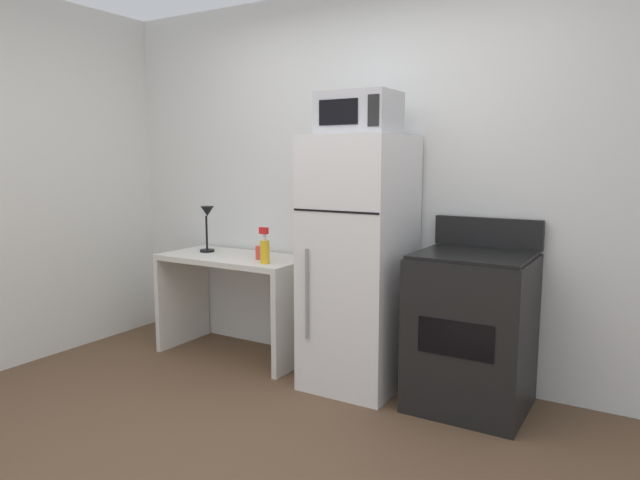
{
  "coord_description": "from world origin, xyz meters",
  "views": [
    {
      "loc": [
        1.7,
        -1.9,
        1.45
      ],
      "look_at": [
        -0.1,
        1.1,
        0.96
      ],
      "focal_mm": 32.17,
      "sensor_mm": 36.0,
      "label": 1
    }
  ],
  "objects_px": {
    "desk_lamp": "(207,221)",
    "refrigerator": "(359,263)",
    "spray_bottle": "(265,249)",
    "coffee_mug": "(261,253)",
    "oven_range": "(471,330)",
    "microwave": "(359,114)",
    "desk": "(236,286)"
  },
  "relations": [
    {
      "from": "desk_lamp",
      "to": "coffee_mug",
      "type": "relative_size",
      "value": 3.72
    },
    {
      "from": "desk_lamp",
      "to": "microwave",
      "type": "distance_m",
      "value": 1.51
    },
    {
      "from": "coffee_mug",
      "to": "desk_lamp",
      "type": "bearing_deg",
      "value": 176.2
    },
    {
      "from": "desk_lamp",
      "to": "microwave",
      "type": "xyz_separation_m",
      "value": [
        1.32,
        -0.07,
        0.74
      ]
    },
    {
      "from": "desk",
      "to": "oven_range",
      "type": "distance_m",
      "value": 1.77
    },
    {
      "from": "microwave",
      "to": "desk_lamp",
      "type": "bearing_deg",
      "value": 176.84
    },
    {
      "from": "refrigerator",
      "to": "microwave",
      "type": "distance_m",
      "value": 0.93
    },
    {
      "from": "coffee_mug",
      "to": "microwave",
      "type": "xyz_separation_m",
      "value": [
        0.79,
        -0.04,
        0.93
      ]
    },
    {
      "from": "desk_lamp",
      "to": "desk",
      "type": "bearing_deg",
      "value": -2.87
    },
    {
      "from": "desk",
      "to": "spray_bottle",
      "type": "xyz_separation_m",
      "value": [
        0.38,
        -0.15,
        0.33
      ]
    },
    {
      "from": "spray_bottle",
      "to": "desk_lamp",
      "type": "bearing_deg",
      "value": 165.87
    },
    {
      "from": "desk",
      "to": "coffee_mug",
      "type": "relative_size",
      "value": 11.76
    },
    {
      "from": "desk",
      "to": "microwave",
      "type": "distance_m",
      "value": 1.6
    },
    {
      "from": "coffee_mug",
      "to": "refrigerator",
      "type": "xyz_separation_m",
      "value": [
        0.79,
        -0.02,
        0.0
      ]
    },
    {
      "from": "desk",
      "to": "desk_lamp",
      "type": "distance_m",
      "value": 0.54
    },
    {
      "from": "desk",
      "to": "oven_range",
      "type": "xyz_separation_m",
      "value": [
        1.77,
        -0.02,
        -0.05
      ]
    },
    {
      "from": "microwave",
      "to": "refrigerator",
      "type": "bearing_deg",
      "value": 90.32
    },
    {
      "from": "coffee_mug",
      "to": "refrigerator",
      "type": "height_order",
      "value": "refrigerator"
    },
    {
      "from": "spray_bottle",
      "to": "desk",
      "type": "bearing_deg",
      "value": 158.43
    },
    {
      "from": "desk",
      "to": "desk_lamp",
      "type": "relative_size",
      "value": 3.16
    },
    {
      "from": "desk",
      "to": "coffee_mug",
      "type": "xyz_separation_m",
      "value": [
        0.26,
        -0.02,
        0.28
      ]
    },
    {
      "from": "desk_lamp",
      "to": "spray_bottle",
      "type": "height_order",
      "value": "desk_lamp"
    },
    {
      "from": "desk",
      "to": "spray_bottle",
      "type": "height_order",
      "value": "spray_bottle"
    },
    {
      "from": "desk",
      "to": "coffee_mug",
      "type": "bearing_deg",
      "value": -4.8
    },
    {
      "from": "desk_lamp",
      "to": "spray_bottle",
      "type": "bearing_deg",
      "value": -14.13
    },
    {
      "from": "desk",
      "to": "oven_range",
      "type": "height_order",
      "value": "oven_range"
    },
    {
      "from": "microwave",
      "to": "oven_range",
      "type": "relative_size",
      "value": 0.42
    },
    {
      "from": "oven_range",
      "to": "microwave",
      "type": "bearing_deg",
      "value": -176.84
    },
    {
      "from": "desk",
      "to": "microwave",
      "type": "bearing_deg",
      "value": -3.24
    },
    {
      "from": "desk",
      "to": "oven_range",
      "type": "bearing_deg",
      "value": -0.61
    },
    {
      "from": "coffee_mug",
      "to": "oven_range",
      "type": "height_order",
      "value": "oven_range"
    },
    {
      "from": "desk_lamp",
      "to": "refrigerator",
      "type": "xyz_separation_m",
      "value": [
        1.32,
        -0.05,
        -0.19
      ]
    }
  ]
}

